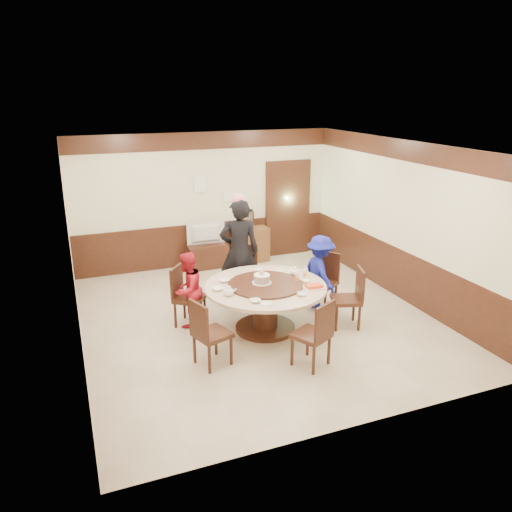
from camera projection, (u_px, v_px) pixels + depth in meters
name	position (u px, v px, depth m)	size (l,w,h in m)	color
room	(257.00, 256.00, 7.95)	(6.00, 6.04, 2.84)	#C4B39D
banquet_table	(265.00, 298.00, 7.73)	(1.88, 1.88, 0.78)	#361A11
chair_0	(322.00, 291.00, 8.61)	(0.61, 0.60, 0.97)	#361A11
chair_1	(246.00, 283.00, 8.98)	(0.55, 0.56, 0.97)	#361A11
chair_2	(189.00, 307.00, 7.99)	(0.62, 0.62, 0.97)	#361A11
chair_3	(211.00, 344.00, 6.80)	(0.56, 0.56, 0.97)	#361A11
chair_4	(312.00, 345.00, 6.78)	(0.59, 0.60, 0.97)	#361A11
chair_5	(347.00, 308.00, 7.93)	(0.56, 0.55, 0.97)	#361A11
person_standing	(239.00, 252.00, 8.65)	(0.68, 0.45, 1.87)	black
person_red	(188.00, 290.00, 7.87)	(0.59, 0.46, 1.22)	#B41827
person_blue	(320.00, 273.00, 8.45)	(0.84, 0.49, 1.31)	navy
birthday_cake	(262.00, 279.00, 7.65)	(0.30, 0.30, 0.20)	white
teapot_left	(228.00, 292.00, 7.25)	(0.17, 0.15, 0.13)	white
teapot_right	(295.00, 272.00, 8.05)	(0.17, 0.15, 0.13)	white
bowl_0	(224.00, 281.00, 7.79)	(0.16, 0.16, 0.04)	white
bowl_1	(302.00, 294.00, 7.27)	(0.14, 0.14, 0.04)	white
bowl_2	(255.00, 301.00, 7.05)	(0.15, 0.15, 0.04)	white
bowl_3	(305.00, 281.00, 7.78)	(0.14, 0.14, 0.04)	white
bowl_4	(218.00, 289.00, 7.47)	(0.16, 0.16, 0.04)	white
bowl_5	(259.00, 270.00, 8.23)	(0.15, 0.15, 0.05)	white
saucer_near	(267.00, 303.00, 7.00)	(0.18, 0.18, 0.01)	white
saucer_far	(279.00, 271.00, 8.26)	(0.18, 0.18, 0.01)	white
shrimp_platter	(314.00, 287.00, 7.53)	(0.30, 0.20, 0.06)	white
bottle_0	(297.00, 277.00, 7.76)	(0.06, 0.06, 0.16)	white
bottle_1	(305.00, 274.00, 7.92)	(0.06, 0.06, 0.16)	white
tv_stand	(207.00, 256.00, 10.61)	(0.85, 0.45, 0.50)	#361A11
television	(207.00, 234.00, 10.45)	(0.81, 0.11, 0.46)	gray
side_cabinet	(250.00, 245.00, 10.93)	(0.80, 0.40, 0.75)	brown
thermos	(251.00, 220.00, 10.76)	(0.15, 0.15, 0.38)	silver
notice_left	(200.00, 184.00, 10.30)	(0.25, 0.00, 0.35)	white
notice_right	(230.00, 196.00, 10.61)	(0.30, 0.00, 0.22)	white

